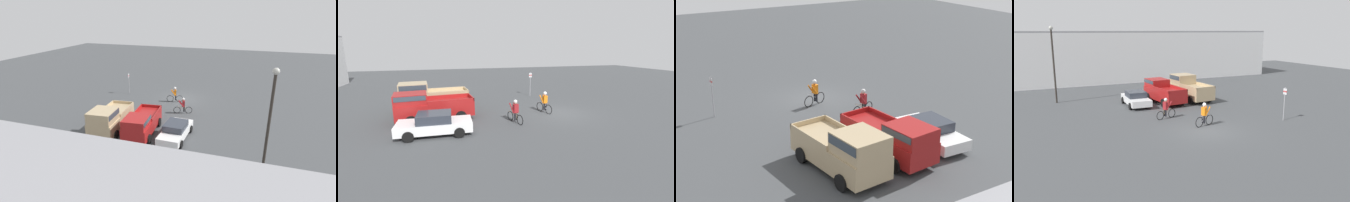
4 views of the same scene
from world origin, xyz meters
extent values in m
plane|color=#424447|center=(0.00, 0.00, 0.00)|extent=(80.00, 80.00, 0.00)
cube|color=white|center=(-2.05, 9.39, 0.54)|extent=(1.88, 4.36, 0.56)
cube|color=#2D333D|center=(-2.05, 9.39, 1.07)|extent=(1.63, 1.99, 0.51)
cylinder|color=black|center=(-2.88, 10.79, 0.30)|extent=(0.20, 0.61, 0.61)
cylinder|color=black|center=(-1.13, 10.74, 0.30)|extent=(0.20, 0.61, 0.61)
cylinder|color=black|center=(-2.96, 8.04, 0.30)|extent=(0.20, 0.61, 0.61)
cylinder|color=black|center=(-1.22, 7.98, 0.30)|extent=(0.20, 0.61, 0.61)
cube|color=maroon|center=(0.75, 9.42, 0.85)|extent=(2.43, 5.37, 1.01)
cube|color=maroon|center=(0.60, 10.97, 1.71)|extent=(1.96, 2.25, 0.72)
cube|color=#333D47|center=(0.60, 10.97, 1.87)|extent=(2.00, 2.09, 0.32)
cube|color=maroon|center=(-0.06, 8.29, 1.48)|extent=(0.39, 3.12, 0.25)
cube|color=maroon|center=(1.77, 8.47, 1.48)|extent=(0.39, 3.12, 0.25)
cube|color=maroon|center=(1.01, 6.87, 1.48)|extent=(1.91, 0.27, 0.25)
cylinder|color=black|center=(-0.36, 10.93, 0.38)|extent=(0.30, 0.78, 0.76)
cylinder|color=black|center=(1.54, 11.12, 0.38)|extent=(0.30, 0.78, 0.76)
cylinder|color=black|center=(-0.04, 7.72, 0.38)|extent=(0.30, 0.78, 0.76)
cylinder|color=black|center=(1.87, 7.91, 0.38)|extent=(0.30, 0.78, 0.76)
cube|color=tan|center=(3.55, 9.51, 0.88)|extent=(2.55, 5.43, 1.07)
cube|color=tan|center=(3.40, 11.08, 1.88)|extent=(2.09, 2.27, 0.93)
cube|color=#333D47|center=(3.40, 11.08, 2.08)|extent=(2.14, 2.11, 0.41)
cube|color=tan|center=(2.66, 8.37, 1.54)|extent=(0.38, 3.15, 0.25)
cube|color=tan|center=(4.64, 8.56, 1.54)|extent=(0.38, 3.15, 0.25)
cube|color=tan|center=(3.79, 6.94, 1.54)|extent=(2.07, 0.27, 0.25)
cylinder|color=black|center=(2.37, 11.04, 0.38)|extent=(0.29, 0.78, 0.77)
cylinder|color=black|center=(4.43, 11.23, 0.38)|extent=(0.29, 0.78, 0.77)
cylinder|color=black|center=(2.68, 7.80, 0.38)|extent=(0.29, 0.78, 0.77)
cylinder|color=black|center=(4.73, 7.99, 0.38)|extent=(0.29, 0.78, 0.77)
torus|color=black|center=(0.99, 1.31, 0.35)|extent=(0.74, 0.27, 0.76)
torus|color=black|center=(0.01, 1.01, 0.35)|extent=(0.74, 0.27, 0.76)
cylinder|color=silver|center=(0.50, 1.16, 0.54)|extent=(0.52, 0.19, 0.40)
cylinder|color=silver|center=(0.50, 1.16, 0.75)|extent=(0.55, 0.20, 0.04)
cylinder|color=silver|center=(0.33, 1.11, 0.54)|extent=(0.05, 0.05, 0.37)
cylinder|color=silver|center=(0.87, 1.28, 0.78)|extent=(0.16, 0.45, 0.02)
cylinder|color=black|center=(0.38, 1.22, 0.49)|extent=(0.15, 0.15, 0.56)
cylinder|color=black|center=(0.43, 1.05, 0.49)|extent=(0.15, 0.15, 0.56)
cube|color=orange|center=(0.45, 1.15, 1.07)|extent=(0.34, 0.41, 0.59)
cylinder|color=orange|center=(0.60, 1.37, 1.07)|extent=(0.51, 0.24, 0.64)
cylinder|color=orange|center=(0.70, 1.05, 1.07)|extent=(0.51, 0.24, 0.64)
sphere|color=tan|center=(0.48, 1.16, 1.49)|extent=(0.25, 0.25, 0.25)
sphere|color=silver|center=(0.48, 1.16, 1.55)|extent=(0.28, 0.28, 0.28)
torus|color=black|center=(-0.69, 4.32, 0.32)|extent=(0.68, 0.26, 0.70)
torus|color=black|center=(-1.78, 3.98, 0.32)|extent=(0.68, 0.26, 0.70)
cylinder|color=tan|center=(-1.23, 4.15, 0.50)|extent=(0.58, 0.21, 0.37)
cylinder|color=tan|center=(-1.23, 4.15, 0.69)|extent=(0.61, 0.22, 0.04)
cylinder|color=tan|center=(-1.43, 4.09, 0.50)|extent=(0.05, 0.05, 0.34)
cylinder|color=tan|center=(-0.82, 4.28, 0.71)|extent=(0.16, 0.45, 0.02)
cylinder|color=black|center=(-1.37, 4.20, 0.46)|extent=(0.15, 0.15, 0.52)
cylinder|color=black|center=(-1.32, 4.03, 0.46)|extent=(0.15, 0.15, 0.52)
cube|color=maroon|center=(-1.29, 4.13, 1.01)|extent=(0.34, 0.41, 0.59)
cylinder|color=maroon|center=(-1.12, 4.36, 1.01)|extent=(0.56, 0.25, 0.65)
cylinder|color=maroon|center=(-1.02, 4.04, 1.01)|extent=(0.56, 0.25, 0.65)
sphere|color=tan|center=(-1.26, 4.14, 1.43)|extent=(0.24, 0.24, 0.24)
sphere|color=silver|center=(-1.26, 4.14, 1.49)|extent=(0.26, 0.26, 0.26)
cylinder|color=#9E9EA3|center=(6.64, -0.05, 1.27)|extent=(0.06, 0.06, 2.54)
cube|color=white|center=(6.64, -0.05, 2.21)|extent=(0.06, 0.30, 0.45)
cube|color=red|center=(6.64, -0.05, 2.21)|extent=(0.06, 0.30, 0.10)
camera|label=1|loc=(-7.32, 27.43, 9.84)|focal=28.00mm
camera|label=2|loc=(-15.29, 8.71, 5.06)|focal=24.00mm
camera|label=3|loc=(13.26, 26.34, 10.32)|focal=50.00mm
camera|label=4|loc=(-10.39, -18.56, 6.68)|focal=35.00mm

